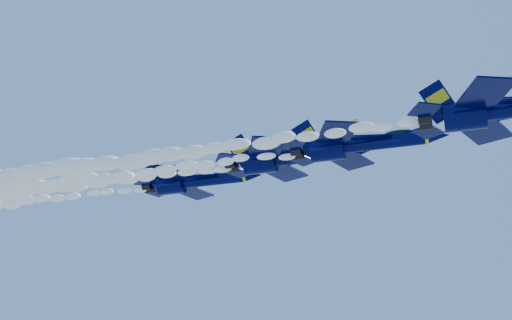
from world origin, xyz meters
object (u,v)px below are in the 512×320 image
(jet_second, at_px, (359,145))
(jet_third, at_px, (289,158))
(jet_lead, at_px, (505,110))
(jet_fourth, at_px, (195,182))

(jet_second, relative_size, jet_third, 0.94)
(jet_second, distance_m, jet_third, 10.89)
(jet_lead, bearing_deg, jet_second, 152.22)
(jet_lead, distance_m, jet_fourth, 42.57)
(jet_lead, distance_m, jet_third, 27.29)
(jet_second, height_order, jet_third, jet_third)
(jet_fourth, bearing_deg, jet_third, -22.23)
(jet_third, bearing_deg, jet_lead, -29.76)
(jet_third, distance_m, jet_fourth, 15.40)
(jet_third, xyz_separation_m, jet_fourth, (-14.24, 5.82, 0.69))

